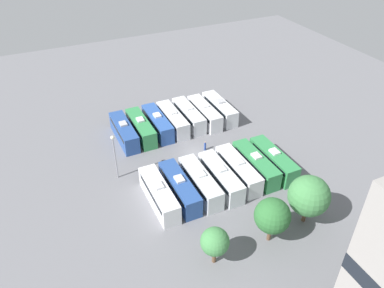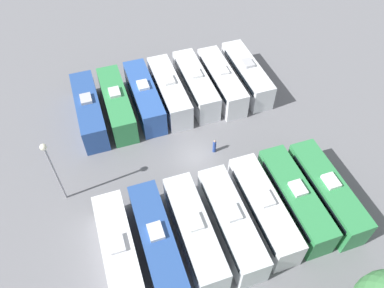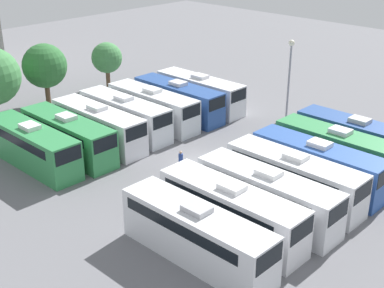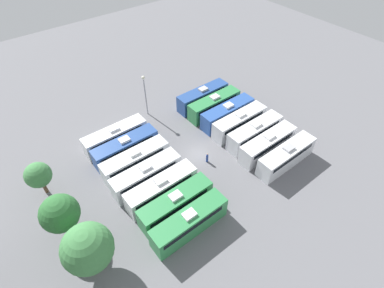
{
  "view_description": "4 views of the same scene",
  "coord_description": "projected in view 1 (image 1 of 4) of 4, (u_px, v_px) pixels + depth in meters",
  "views": [
    {
      "loc": [
        22.34,
        46.99,
        38.45
      ],
      "look_at": [
        0.53,
        0.19,
        2.26
      ],
      "focal_mm": 35.0,
      "sensor_mm": 36.0,
      "label": 1
    },
    {
      "loc": [
        8.52,
        23.68,
        31.2
      ],
      "look_at": [
        0.69,
        0.73,
        3.24
      ],
      "focal_mm": 35.0,
      "sensor_mm": 36.0,
      "label": 2
    },
    {
      "loc": [
        -29.26,
        -27.41,
        19.11
      ],
      "look_at": [
        -0.5,
        0.18,
        1.71
      ],
      "focal_mm": 50.0,
      "sensor_mm": 36.0,
      "label": 3
    },
    {
      "loc": [
        -25.45,
        21.14,
        34.33
      ],
      "look_at": [
        0.55,
        0.65,
        2.21
      ],
      "focal_mm": 28.0,
      "sensor_mm": 36.0,
      "label": 4
    }
  ],
  "objects": [
    {
      "name": "tree_1",
      "position": [
        272.0,
        216.0,
        46.68
      ],
      "size": [
        4.64,
        4.64,
        6.64
      ],
      "color": "brown",
      "rests_on": "ground_plane"
    },
    {
      "name": "bus_10",
      "position": [
        221.0,
        177.0,
        56.73
      ],
      "size": [
        2.62,
        10.4,
        3.62
      ],
      "color": "silver",
      "rests_on": "ground_plane"
    },
    {
      "name": "worker_person",
      "position": [
        205.0,
        146.0,
        65.09
      ],
      "size": [
        0.36,
        0.36,
        1.73
      ],
      "color": "navy",
      "rests_on": "ground_plane"
    },
    {
      "name": "bus_13",
      "position": [
        159.0,
        194.0,
        53.58
      ],
      "size": [
        2.62,
        10.4,
        3.62
      ],
      "color": "white",
      "rests_on": "ground_plane"
    },
    {
      "name": "bus_9",
      "position": [
        238.0,
        170.0,
        58.13
      ],
      "size": [
        2.62,
        10.4,
        3.62
      ],
      "color": "silver",
      "rests_on": "ground_plane"
    },
    {
      "name": "bus_8",
      "position": [
        256.0,
        164.0,
        59.28
      ],
      "size": [
        2.62,
        10.4,
        3.62
      ],
      "color": "#338C4C",
      "rests_on": "ground_plane"
    },
    {
      "name": "bus_12",
      "position": [
        180.0,
        188.0,
        54.74
      ],
      "size": [
        2.62,
        10.4,
        3.62
      ],
      "color": "#284C93",
      "rests_on": "ground_plane"
    },
    {
      "name": "bus_4",
      "position": [
        158.0,
        123.0,
        69.45
      ],
      "size": [
        2.62,
        10.4,
        3.62
      ],
      "color": "#2D56A8",
      "rests_on": "ground_plane"
    },
    {
      "name": "bus_7",
      "position": [
        273.0,
        160.0,
        60.19
      ],
      "size": [
        2.62,
        10.4,
        3.62
      ],
      "color": "#338C4C",
      "rests_on": "ground_plane"
    },
    {
      "name": "bus_1",
      "position": [
        205.0,
        113.0,
        72.49
      ],
      "size": [
        2.62,
        10.4,
        3.62
      ],
      "color": "white",
      "rests_on": "ground_plane"
    },
    {
      "name": "tree_2",
      "position": [
        215.0,
        242.0,
        44.18
      ],
      "size": [
        3.53,
        3.53,
        5.42
      ],
      "color": "brown",
      "rests_on": "ground_plane"
    },
    {
      "name": "bus_3",
      "position": [
        173.0,
        120.0,
        70.46
      ],
      "size": [
        2.62,
        10.4,
        3.62
      ],
      "color": "silver",
      "rests_on": "ground_plane"
    },
    {
      "name": "light_pole",
      "position": [
        114.0,
        150.0,
        56.39
      ],
      "size": [
        0.6,
        0.6,
        7.9
      ],
      "color": "gray",
      "rests_on": "ground_plane"
    },
    {
      "name": "bus_5",
      "position": [
        141.0,
        127.0,
        68.18
      ],
      "size": [
        2.62,
        10.4,
        3.62
      ],
      "color": "#338C4C",
      "rests_on": "ground_plane"
    },
    {
      "name": "bus_11",
      "position": [
        200.0,
        182.0,
        55.72
      ],
      "size": [
        2.62,
        10.4,
        3.62
      ],
      "color": "silver",
      "rests_on": "ground_plane"
    },
    {
      "name": "bus_6",
      "position": [
        124.0,
        132.0,
        67.04
      ],
      "size": [
        2.62,
        10.4,
        3.62
      ],
      "color": "#284C93",
      "rests_on": "ground_plane"
    },
    {
      "name": "bus_0",
      "position": [
        220.0,
        109.0,
        73.87
      ],
      "size": [
        2.62,
        10.4,
        3.62
      ],
      "color": "silver",
      "rests_on": "ground_plane"
    },
    {
      "name": "ground_plane",
      "position": [
        194.0,
        153.0,
        64.68
      ],
      "size": [
        123.81,
        123.81,
        0.0
      ],
      "primitive_type": "plane",
      "color": "slate"
    },
    {
      "name": "tree_0",
      "position": [
        309.0,
        196.0,
        49.19
      ],
      "size": [
        5.59,
        5.59,
        7.42
      ],
      "color": "brown",
      "rests_on": "ground_plane"
    },
    {
      "name": "bus_2",
      "position": [
        189.0,
        115.0,
        71.73
      ],
      "size": [
        2.62,
        10.4,
        3.62
      ],
      "color": "silver",
      "rests_on": "ground_plane"
    }
  ]
}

